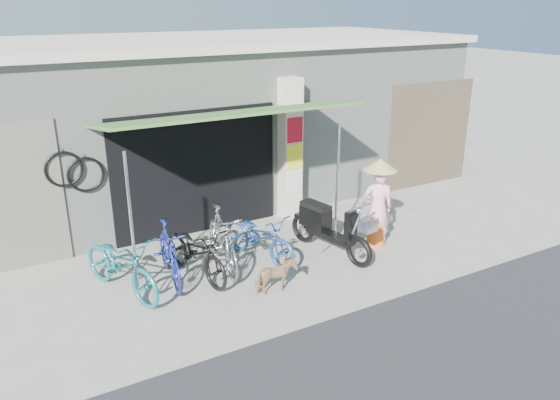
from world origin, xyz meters
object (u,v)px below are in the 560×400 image
bike_black (196,251)px  nun (378,203)px  bike_teal (121,264)px  bike_blue (169,253)px  street_dog (276,277)px  bike_navy (259,236)px  moped (328,227)px  bike_silver (222,239)px

bike_black → nun: nun is taller
bike_teal → bike_blue: 0.81m
bike_blue → street_dog: 1.84m
bike_teal → bike_navy: 2.48m
bike_teal → nun: bearing=-25.1°
bike_teal → bike_black: bearing=-21.4°
bike_black → bike_teal: bearing=166.4°
bike_black → nun: 3.55m
moped → nun: bearing=-20.1°
bike_silver → street_dog: bearing=-64.6°
bike_teal → moped: moped is taller
bike_silver → bike_blue: bearing=-171.5°
bike_blue → street_dog: bearing=-35.7°
nun → moped: bearing=22.6°
bike_teal → bike_blue: bearing=-15.4°
bike_teal → nun: nun is taller
bike_teal → bike_silver: bike_silver is taller
bike_blue → bike_black: (0.43, -0.11, -0.03)m
street_dog → nun: nun is taller
moped → nun: (1.03, -0.15, 0.34)m
bike_black → moped: moped is taller
bike_blue → nun: 3.99m
bike_navy → moped: (1.24, -0.37, 0.06)m
bike_blue → bike_navy: (1.67, -0.05, -0.04)m
bike_black → bike_silver: bearing=-0.3°
bike_blue → bike_silver: size_ratio=0.91×
moped → nun: size_ratio=1.16×
street_dog → bike_navy: bearing=-13.3°
bike_black → bike_blue: bearing=155.2°
bike_black → moped: size_ratio=0.90×
nun → bike_teal: bearing=24.5°
bike_black → bike_silver: bike_silver is taller
street_dog → nun: (2.59, 0.68, 0.57)m
bike_blue → nun: size_ratio=0.96×
bike_blue → bike_navy: 1.67m
street_dog → nun: size_ratio=0.39×
moped → bike_silver: bearing=155.9°
bike_teal → street_dog: 2.47m
street_dog → bike_black: bearing=40.6°
bike_black → street_dog: bearing=-62.7°
nun → street_dog: bearing=45.5°
moped → nun: 1.09m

